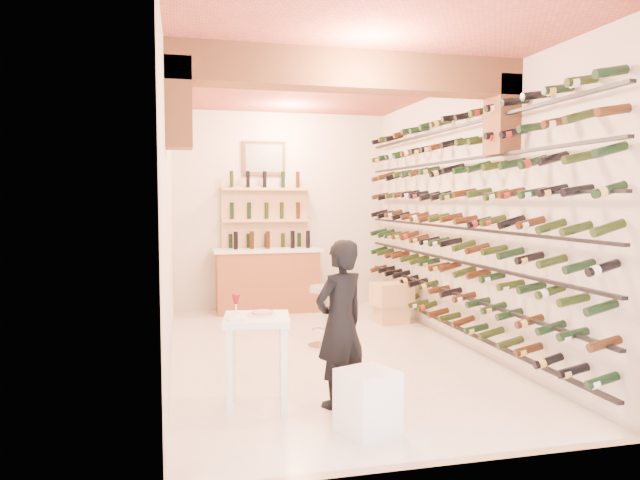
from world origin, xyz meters
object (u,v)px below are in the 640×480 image
Objects in this scene: crate_lower at (392,314)px; tasting_table at (256,333)px; chrome_barstool at (324,312)px; person at (340,323)px; wine_rack at (449,219)px; back_counter at (268,278)px; white_stool at (368,401)px.

tasting_table is at bearing -128.06° from crate_lower.
tasting_table is 1.30× the size of chrome_barstool.
person is (0.71, -0.10, 0.07)m from tasting_table.
tasting_table is 3.82m from crate_lower.
wine_rack is at bearing 40.56° from tasting_table.
back_counter is at bearing -117.89° from person.
person is at bearing -99.67° from chrome_barstool.
person reaches higher than back_counter.
wine_rack reaches higher than back_counter.
wine_rack is 1.88m from chrome_barstool.
white_stool is at bearing -35.46° from tasting_table.
tasting_table reaches higher than chrome_barstool.
back_counter is at bearing 124.66° from wine_rack.
back_counter is 2.11m from crate_lower.
crate_lower is (1.29, 1.11, -0.30)m from chrome_barstool.
tasting_table is 2.15m from chrome_barstool.
chrome_barstool is (0.34, 1.97, -0.29)m from person.
tasting_table is 2.00× the size of white_stool.
back_counter reaches higher than white_stool.
back_counter is 3.51× the size of white_stool.
white_stool is at bearing 66.59° from person.
tasting_table is (-0.71, -4.27, 0.12)m from back_counter.
wine_rack is 3.94× the size of person.
crate_lower is at bearing 98.80° from wine_rack.
chrome_barstool is at bearing -127.54° from person.
white_stool is at bearing -127.31° from wine_rack.
white_stool is 2.61m from chrome_barstool.
tasting_table is at bearing -147.53° from wine_rack.
wine_rack reaches higher than tasting_table.
person reaches higher than white_stool.
tasting_table reaches higher than crate_lower.
white_stool is 4.03m from crate_lower.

